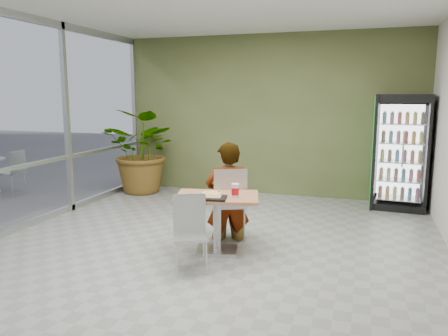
{
  "coord_description": "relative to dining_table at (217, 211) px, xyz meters",
  "views": [
    {
      "loc": [
        1.85,
        -5.14,
        2.0
      ],
      "look_at": [
        0.02,
        0.57,
        1.0
      ],
      "focal_mm": 35.0,
      "sensor_mm": 36.0,
      "label": 1
    }
  ],
  "objects": [
    {
      "name": "ground",
      "position": [
        -0.12,
        0.03,
        -0.54
      ],
      "size": [
        7.0,
        7.0,
        0.0
      ],
      "primitive_type": "plane",
      "color": "gray",
      "rests_on": "ground"
    },
    {
      "name": "room_envelope",
      "position": [
        -0.12,
        0.03,
        1.06
      ],
      "size": [
        6.0,
        7.0,
        3.2
      ],
      "primitive_type": null,
      "color": "beige",
      "rests_on": "ground"
    },
    {
      "name": "storefront_frame",
      "position": [
        -3.12,
        0.03,
        1.06
      ],
      "size": [
        0.1,
        7.0,
        3.2
      ],
      "primitive_type": null,
      "color": "#AEB0B2",
      "rests_on": "ground"
    },
    {
      "name": "dining_table",
      "position": [
        0.0,
        0.0,
        0.0
      ],
      "size": [
        1.18,
        0.96,
        0.75
      ],
      "rotation": [
        0.0,
        0.0,
        0.25
      ],
      "color": "#A66647",
      "rests_on": "ground"
    },
    {
      "name": "chair_far",
      "position": [
        0.02,
        0.49,
        0.06
      ],
      "size": [
        0.6,
        0.6,
        1.02
      ],
      "rotation": [
        0.0,
        0.0,
        3.55
      ],
      "color": "#AEB0B2",
      "rests_on": "ground"
    },
    {
      "name": "chair_near",
      "position": [
        -0.13,
        -0.59,
        -0.03
      ],
      "size": [
        0.51,
        0.52,
        0.87
      ],
      "rotation": [
        0.0,
        0.0,
        0.45
      ],
      "color": "#AEB0B2",
      "rests_on": "ground"
    },
    {
      "name": "seated_woman",
      "position": [
        -0.03,
        0.54,
        0.0
      ],
      "size": [
        0.73,
        0.61,
        1.68
      ],
      "primitive_type": "imported",
      "rotation": [
        0.0,
        0.0,
        3.55
      ],
      "color": "black",
      "rests_on": "ground"
    },
    {
      "name": "pizza_plate",
      "position": [
        -0.09,
        0.06,
        0.23
      ],
      "size": [
        0.35,
        0.35,
        0.03
      ],
      "color": "silver",
      "rests_on": "dining_table"
    },
    {
      "name": "soda_cup",
      "position": [
        0.25,
        -0.03,
        0.29
      ],
      "size": [
        0.1,
        0.1,
        0.17
      ],
      "color": "silver",
      "rests_on": "dining_table"
    },
    {
      "name": "napkin_stack",
      "position": [
        -0.33,
        -0.21,
        0.22
      ],
      "size": [
        0.18,
        0.18,
        0.02
      ],
      "primitive_type": "cube",
      "rotation": [
        0.0,
        0.0,
        -0.1
      ],
      "color": "silver",
      "rests_on": "dining_table"
    },
    {
      "name": "cafeteria_tray",
      "position": [
        -0.02,
        -0.21,
        0.22
      ],
      "size": [
        0.46,
        0.37,
        0.02
      ],
      "primitive_type": "cube",
      "rotation": [
        0.0,
        0.0,
        0.2
      ],
      "color": "black",
      "rests_on": "dining_table"
    },
    {
      "name": "beverage_fridge",
      "position": [
        2.37,
        3.1,
        0.47
      ],
      "size": [
        0.97,
        0.77,
        2.02
      ],
      "rotation": [
        0.0,
        0.0,
        -0.08
      ],
      "color": "black",
      "rests_on": "ground"
    },
    {
      "name": "potted_plant",
      "position": [
        -2.56,
        2.88,
        0.33
      ],
      "size": [
        1.75,
        1.57,
        1.73
      ],
      "primitive_type": "imported",
      "rotation": [
        0.0,
        0.0,
        -0.16
      ],
      "color": "#255D25",
      "rests_on": "ground"
    }
  ]
}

